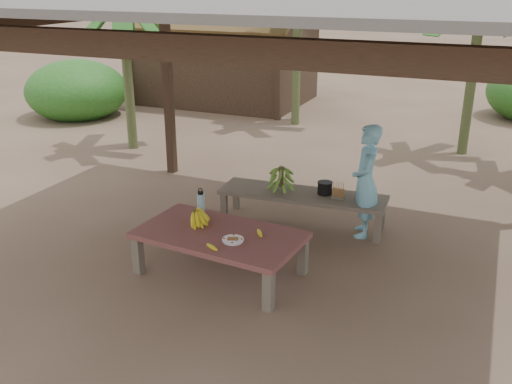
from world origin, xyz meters
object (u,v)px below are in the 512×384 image
at_px(water_flask, 201,203).
at_px(cooking_pot, 325,188).
at_px(woman, 366,181).
at_px(bench, 302,197).
at_px(plate, 233,240).
at_px(work_table, 220,238).
at_px(ripe_banana_bunch, 195,216).

xyz_separation_m(water_flask, cooking_pot, (1.11, 1.34, -0.11)).
xyz_separation_m(cooking_pot, woman, (0.54, -0.07, 0.20)).
bearing_deg(cooking_pot, woman, -7.18).
xyz_separation_m(bench, plate, (-0.17, -1.78, 0.12)).
bearing_deg(bench, work_table, -107.97).
bearing_deg(bench, plate, -99.59).
relative_size(ripe_banana_bunch, woman, 0.22).
xyz_separation_m(work_table, water_flask, (-0.43, 0.37, 0.20)).
bearing_deg(cooking_pot, bench, -163.29).
distance_m(bench, plate, 1.79).
distance_m(ripe_banana_bunch, water_flask, 0.29).
xyz_separation_m(plate, cooking_pot, (0.45, 1.86, 0.01)).
bearing_deg(plate, ripe_banana_bunch, 157.78).
height_order(water_flask, cooking_pot, water_flask).
height_order(work_table, cooking_pot, cooking_pot).
bearing_deg(bench, water_flask, -127.56).
xyz_separation_m(plate, water_flask, (-0.66, 0.52, 0.12)).
height_order(bench, plate, plate).
height_order(work_table, woman, woman).
height_order(work_table, bench, work_table).
bearing_deg(cooking_pot, water_flask, -129.58).
distance_m(work_table, bench, 1.68).
height_order(work_table, ripe_banana_bunch, ripe_banana_bunch).
bearing_deg(cooking_pot, plate, -103.54).
bearing_deg(plate, bench, 84.47).
bearing_deg(water_flask, plate, -38.23).
bearing_deg(ripe_banana_bunch, plate, -22.22).
relative_size(ripe_banana_bunch, water_flask, 0.95).
distance_m(plate, woman, 2.06).
distance_m(work_table, ripe_banana_bunch, 0.41).
xyz_separation_m(ripe_banana_bunch, cooking_pot, (1.04, 1.62, -0.06)).
distance_m(bench, ripe_banana_bunch, 1.73).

